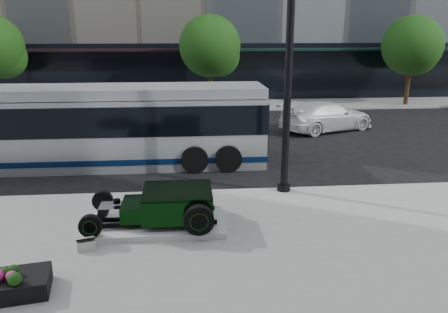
{
  "coord_description": "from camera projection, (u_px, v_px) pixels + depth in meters",
  "views": [
    {
      "loc": [
        -0.54,
        -14.69,
        4.89
      ],
      "look_at": [
        0.56,
        -2.06,
        1.2
      ],
      "focal_mm": 35.0,
      "sensor_mm": 36.0,
      "label": 1
    }
  ],
  "objects": [
    {
      "name": "info_plaque",
      "position": [
        86.0,
        244.0,
        9.86
      ],
      "size": [
        0.46,
        0.39,
        0.31
      ],
      "color": "silver",
      "rests_on": "sidewalk_near"
    },
    {
      "name": "ground",
      "position": [
        203.0,
        173.0,
        15.47
      ],
      "size": [
        120.0,
        120.0,
        0.0
      ],
      "primitive_type": "plane",
      "color": "black",
      "rests_on": "ground"
    },
    {
      "name": "hot_rod",
      "position": [
        169.0,
        204.0,
        10.91
      ],
      "size": [
        3.22,
        2.0,
        0.81
      ],
      "color": "black",
      "rests_on": "display_plinth"
    },
    {
      "name": "white_sedan",
      "position": [
        327.0,
        116.0,
        21.86
      ],
      "size": [
        5.37,
        3.78,
        1.44
      ],
      "primitive_type": "imported",
      "rotation": [
        0.0,
        0.0,
        1.96
      ],
      "color": "white",
      "rests_on": "ground"
    },
    {
      "name": "lamppost",
      "position": [
        288.0,
        79.0,
        12.53
      ],
      "size": [
        0.41,
        0.41,
        7.38
      ],
      "color": "black",
      "rests_on": "sidewalk_near"
    },
    {
      "name": "transit_bus",
      "position": [
        102.0,
        126.0,
        16.09
      ],
      "size": [
        12.12,
        2.88,
        2.92
      ],
      "color": "#B9BEC4",
      "rests_on": "ground"
    },
    {
      "name": "sidewalk_far",
      "position": [
        195.0,
        106.0,
        28.84
      ],
      "size": [
        70.0,
        4.0,
        0.12
      ],
      "primitive_type": "cube",
      "color": "gray",
      "rests_on": "ground"
    },
    {
      "name": "street_trees",
      "position": [
        212.0,
        49.0,
        27.01
      ],
      "size": [
        29.8,
        3.8,
        5.7
      ],
      "color": "black",
      "rests_on": "sidewalk_far"
    },
    {
      "name": "display_plinth",
      "position": [
        157.0,
        223.0,
        11.02
      ],
      "size": [
        3.4,
        1.8,
        0.15
      ],
      "primitive_type": "cube",
      "color": "silver",
      "rests_on": "sidewalk_near"
    }
  ]
}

